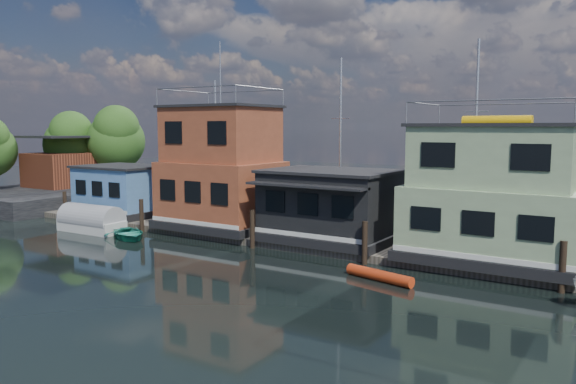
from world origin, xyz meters
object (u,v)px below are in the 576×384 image
Objects in this scene: dinghy_teal at (128,233)px; red_kayak at (379,275)px; houseboat_blue at (123,190)px; houseboat_dark at (330,205)px; houseboat_green at (493,196)px; houseboat_red at (222,170)px; tarp_runabout at (91,221)px.

red_kayak is at bearing -64.72° from dinghy_teal.
red_kayak is 16.86m from dinghy_teal.
houseboat_dark is at bearing -0.06° from houseboat_blue.
houseboat_green reaches higher than red_kayak.
houseboat_red is (9.50, 0.00, 1.90)m from houseboat_blue.
houseboat_green is at bearing 0.00° from houseboat_red.
houseboat_green reaches higher than tarp_runabout.
houseboat_red is at bearing 0.00° from houseboat_blue.
houseboat_red is 1.41× the size of houseboat_green.
houseboat_green is (17.00, 0.00, -0.55)m from houseboat_red.
houseboat_blue reaches higher than dinghy_teal.
houseboat_red is 9.32m from tarp_runabout.
houseboat_blue is 26.53m from houseboat_green.
houseboat_red is at bearing -180.00° from houseboat_green.
dinghy_teal is (-3.49, -4.83, -3.74)m from houseboat_red.
houseboat_red is 17.01m from houseboat_green.
houseboat_green reaches higher than houseboat_blue.
tarp_runabout is at bearing -169.68° from houseboat_green.
houseboat_green is (26.50, 0.00, 1.34)m from houseboat_blue.
dinghy_teal is at bearing -168.06° from red_kayak.
houseboat_dark reaches higher than tarp_runabout.
houseboat_green is 25.02m from tarp_runabout.
tarp_runabout is (-15.46, -4.43, -1.69)m from houseboat_dark.
red_kayak is at bearing -12.91° from houseboat_blue.
houseboat_blue is 0.76× the size of houseboat_green.
houseboat_green is 2.45× the size of red_kayak.
houseboat_dark is at bearing 14.78° from tarp_runabout.
houseboat_blue is at bearing 179.94° from houseboat_dark.
houseboat_red is 7.04m from dinghy_teal.
red_kayak is 0.98× the size of dinghy_teal.
red_kayak is at bearing -3.39° from tarp_runabout.
houseboat_dark reaches higher than dinghy_teal.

